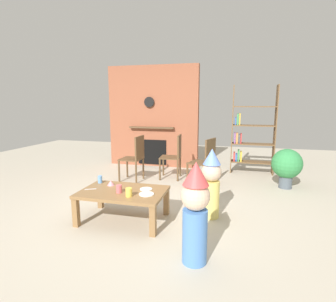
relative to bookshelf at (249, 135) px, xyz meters
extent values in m
plane|color=#BCB29E|center=(-1.46, -2.40, -0.85)|extent=(12.00, 12.00, 0.00)
cube|color=#935138|center=(-2.23, 0.20, 0.35)|extent=(2.20, 0.18, 2.40)
cube|color=black|center=(-2.23, 0.10, -0.50)|extent=(0.70, 0.02, 0.60)
cube|color=brown|center=(-2.23, 0.06, 0.10)|extent=(1.10, 0.10, 0.04)
cylinder|color=black|center=(-2.29, 0.08, 0.70)|extent=(0.24, 0.04, 0.24)
cube|color=brown|center=(-0.36, 0.00, 0.10)|extent=(0.02, 0.28, 1.90)
cube|color=brown|center=(0.52, 0.00, 0.10)|extent=(0.02, 0.28, 1.90)
cube|color=brown|center=(0.08, 0.00, -0.60)|extent=(0.86, 0.28, 0.02)
cube|color=brown|center=(0.08, 0.00, -0.20)|extent=(0.86, 0.28, 0.02)
cube|color=brown|center=(0.08, 0.00, 0.20)|extent=(0.86, 0.28, 0.02)
cube|color=brown|center=(0.08, 0.00, 0.60)|extent=(0.86, 0.28, 0.02)
cube|color=#B23333|center=(-0.29, 0.00, -0.50)|extent=(0.03, 0.20, 0.19)
cube|color=#3359A5|center=(-0.25, 0.00, -0.51)|extent=(0.03, 0.20, 0.16)
cube|color=#3F8C4C|center=(-0.20, 0.00, -0.47)|extent=(0.04, 0.20, 0.25)
cube|color=gold|center=(-0.15, 0.00, -0.49)|extent=(0.04, 0.20, 0.21)
cube|color=#8C4C99|center=(-0.30, 0.00, -0.08)|extent=(0.03, 0.20, 0.23)
cube|color=#D87F3F|center=(-0.25, 0.00, -0.08)|extent=(0.04, 0.20, 0.22)
cube|color=#4C4C51|center=(-0.20, 0.00, -0.09)|extent=(0.03, 0.20, 0.20)
cube|color=#B23333|center=(-0.17, 0.00, -0.09)|extent=(0.03, 0.20, 0.21)
cube|color=#3359A5|center=(-0.30, 0.00, 0.29)|extent=(0.03, 0.20, 0.16)
cube|color=#3F8C4C|center=(-0.25, 0.00, 0.33)|extent=(0.03, 0.20, 0.24)
cube|color=gold|center=(-0.21, 0.00, 0.33)|extent=(0.03, 0.20, 0.25)
cube|color=olive|center=(-1.69, -2.90, -0.47)|extent=(1.09, 0.71, 0.04)
cube|color=olive|center=(-2.19, -3.21, -0.67)|extent=(0.07, 0.07, 0.37)
cube|color=olive|center=(-1.19, -3.21, -0.67)|extent=(0.07, 0.07, 0.37)
cube|color=olive|center=(-2.19, -2.59, -0.67)|extent=(0.07, 0.07, 0.37)
cube|color=olive|center=(-1.19, -2.59, -0.67)|extent=(0.07, 0.07, 0.37)
cylinder|color=#669EE0|center=(-2.13, -2.67, -0.40)|extent=(0.06, 0.06, 0.10)
cylinder|color=#E5666B|center=(-1.70, -2.99, -0.40)|extent=(0.07, 0.07, 0.10)
cylinder|color=#F2CC4C|center=(-1.53, -3.09, -0.39)|extent=(0.08, 0.08, 0.11)
cylinder|color=white|center=(-1.41, -2.79, -0.44)|extent=(0.16, 0.16, 0.01)
cylinder|color=white|center=(-1.34, -2.97, -0.44)|extent=(0.19, 0.19, 0.01)
cone|color=pink|center=(-1.94, -2.74, -0.41)|extent=(0.10, 0.10, 0.07)
cube|color=silver|center=(-2.12, -2.96, -0.44)|extent=(0.14, 0.08, 0.01)
cylinder|color=#4C7FC6|center=(-0.65, -3.60, -0.59)|extent=(0.24, 0.24, 0.53)
sphere|color=beige|center=(-0.65, -3.60, -0.18)|extent=(0.28, 0.28, 0.28)
cone|color=#EA4C4C|center=(-0.65, -3.60, 0.03)|extent=(0.25, 0.25, 0.22)
cylinder|color=#E0CC66|center=(-0.59, -2.53, -0.60)|extent=(0.23, 0.23, 0.50)
sphere|color=beige|center=(-0.59, -2.53, -0.22)|extent=(0.26, 0.26, 0.26)
cone|color=#668CE5|center=(-0.59, -2.53, -0.02)|extent=(0.23, 0.23, 0.21)
cube|color=brown|center=(-2.27, -1.18, -0.41)|extent=(0.42, 0.42, 0.02)
cube|color=brown|center=(-2.08, -1.19, -0.18)|extent=(0.05, 0.40, 0.45)
cylinder|color=brown|center=(-2.44, -0.99, -0.64)|extent=(0.04, 0.04, 0.43)
cylinder|color=brown|center=(-2.46, -1.35, -0.64)|extent=(0.04, 0.04, 0.43)
cylinder|color=brown|center=(-2.08, -1.01, -0.64)|extent=(0.04, 0.04, 0.43)
cylinder|color=brown|center=(-2.10, -1.37, -0.64)|extent=(0.04, 0.04, 0.43)
cube|color=brown|center=(-1.56, -0.83, -0.41)|extent=(0.43, 0.43, 0.02)
cube|color=brown|center=(-1.37, -0.82, -0.18)|extent=(0.06, 0.40, 0.45)
cylinder|color=brown|center=(-1.75, -0.67, -0.64)|extent=(0.04, 0.04, 0.43)
cylinder|color=brown|center=(-1.72, -1.03, -0.64)|extent=(0.04, 0.04, 0.43)
cylinder|color=brown|center=(-1.39, -0.64, -0.64)|extent=(0.04, 0.04, 0.43)
cylinder|color=brown|center=(-1.36, -1.00, -0.64)|extent=(0.04, 0.04, 0.43)
cube|color=brown|center=(-0.89, -1.18, -0.41)|extent=(0.51, 0.51, 0.02)
cube|color=brown|center=(-0.72, -1.24, -0.18)|extent=(0.16, 0.39, 0.45)
cylinder|color=brown|center=(-1.00, -0.96, -0.64)|extent=(0.04, 0.04, 0.43)
cylinder|color=brown|center=(-1.12, -1.30, -0.64)|extent=(0.04, 0.04, 0.43)
cylinder|color=brown|center=(-0.66, -1.07, -0.64)|extent=(0.04, 0.04, 0.43)
cylinder|color=brown|center=(-0.78, -1.41, -0.64)|extent=(0.04, 0.04, 0.43)
cylinder|color=#4C5660|center=(0.63, -0.94, -0.74)|extent=(0.23, 0.23, 0.23)
sphere|color=#338847|center=(0.63, -0.94, -0.40)|extent=(0.53, 0.53, 0.53)
camera|label=1|loc=(-0.33, -5.91, 0.66)|focal=28.06mm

